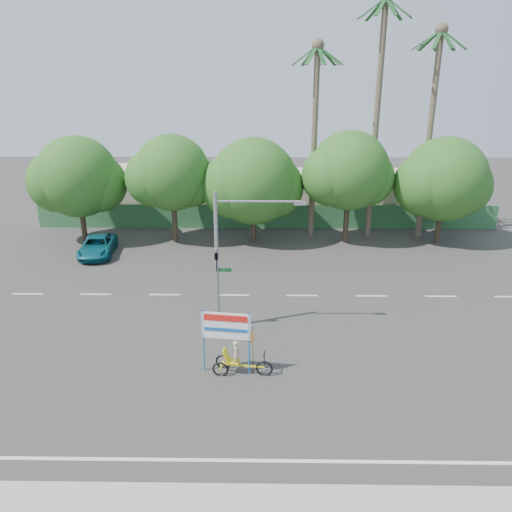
{
  "coord_description": "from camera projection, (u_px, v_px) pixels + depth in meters",
  "views": [
    {
      "loc": [
        -0.3,
        -18.38,
        12.0
      ],
      "look_at": [
        -0.63,
        5.04,
        3.5
      ],
      "focal_mm": 35.0,
      "sensor_mm": 36.0,
      "label": 1
    }
  ],
  "objects": [
    {
      "name": "building_left",
      "position": [
        156.0,
        192.0,
        45.26
      ],
      "size": [
        12.0,
        8.0,
        4.0
      ],
      "primitive_type": "cube",
      "color": "beige",
      "rests_on": "ground"
    },
    {
      "name": "palm_mid",
      "position": [
        432.0,
        113.0,
        36.33
      ],
      "size": [
        3.73,
        3.79,
        15.45
      ],
      "color": "#70604C",
      "rests_on": "ground"
    },
    {
      "name": "tree_center",
      "position": [
        253.0,
        184.0,
        36.78
      ],
      "size": [
        7.62,
        6.4,
        7.85
      ],
      "color": "#473828",
      "rests_on": "ground"
    },
    {
      "name": "tree_right",
      "position": [
        348.0,
        174.0,
        36.42
      ],
      "size": [
        6.9,
        5.8,
        8.36
      ],
      "color": "#473828",
      "rests_on": "ground"
    },
    {
      "name": "tree_left",
      "position": [
        171.0,
        176.0,
        36.66
      ],
      "size": [
        6.66,
        5.6,
        8.07
      ],
      "color": "#473828",
      "rests_on": "ground"
    },
    {
      "name": "tree_far_right",
      "position": [
        444.0,
        182.0,
        36.53
      ],
      "size": [
        7.38,
        6.2,
        7.94
      ],
      "color": "#473828",
      "rests_on": "ground"
    },
    {
      "name": "traffic_signal",
      "position": [
        223.0,
        275.0,
        24.15
      ],
      "size": [
        4.72,
        1.1,
        7.0
      ],
      "color": "gray",
      "rests_on": "ground"
    },
    {
      "name": "tree_far_left",
      "position": [
        77.0,
        179.0,
        36.85
      ],
      "size": [
        7.14,
        6.0,
        7.96
      ],
      "color": "#473828",
      "rests_on": "ground"
    },
    {
      "name": "building_right",
      "position": [
        355.0,
        195.0,
        45.09
      ],
      "size": [
        14.0,
        8.0,
        3.6
      ],
      "primitive_type": "cube",
      "color": "beige",
      "rests_on": "ground"
    },
    {
      "name": "ground",
      "position": [
        269.0,
        373.0,
        21.37
      ],
      "size": [
        120.0,
        120.0,
        0.0
      ],
      "primitive_type": "plane",
      "color": "#33302D",
      "rests_on": "ground"
    },
    {
      "name": "fence",
      "position": [
        266.0,
        217.0,
        41.24
      ],
      "size": [
        38.0,
        0.08,
        2.0
      ],
      "primitive_type": "cube",
      "color": "#336B3D",
      "rests_on": "ground"
    },
    {
      "name": "trike_billboard",
      "position": [
        233.0,
        348.0,
        20.98
      ],
      "size": [
        3.0,
        0.87,
        2.96
      ],
      "rotation": [
        0.0,
        0.0,
        -0.13
      ],
      "color": "black",
      "rests_on": "ground"
    },
    {
      "name": "palm_short",
      "position": [
        315.0,
        121.0,
        36.63
      ],
      "size": [
        3.73,
        3.79,
        14.45
      ],
      "color": "#70604C",
      "rests_on": "ground"
    },
    {
      "name": "palm_tall",
      "position": [
        378.0,
        98.0,
        36.02
      ],
      "size": [
        3.73,
        3.79,
        17.45
      ],
      "color": "#70604C",
      "rests_on": "ground"
    },
    {
      "name": "pickup_truck",
      "position": [
        97.0,
        246.0,
        35.21
      ],
      "size": [
        2.69,
        4.92,
        1.31
      ],
      "primitive_type": "imported",
      "rotation": [
        0.0,
        0.0,
        0.11
      ],
      "color": "#0F5A69",
      "rests_on": "ground"
    }
  ]
}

